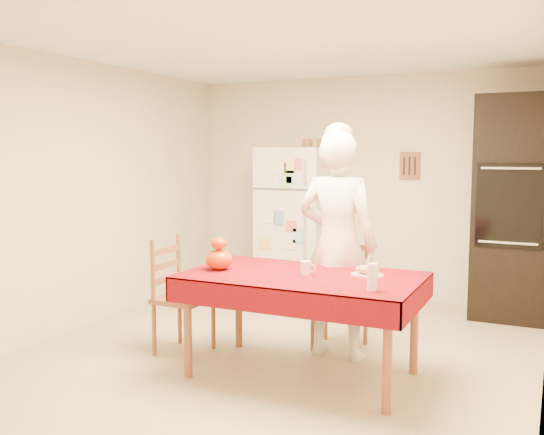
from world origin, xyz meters
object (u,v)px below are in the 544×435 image
Objects in this scene: pumpkin_lower at (219,260)px; bread_plate at (367,275)px; oven_cabinet at (512,208)px; coffee_mug at (306,268)px; refrigerator at (296,223)px; seated_woman at (337,245)px; dining_table at (302,284)px; chair_far at (342,287)px; chair_left at (177,291)px; wine_glass at (372,277)px.

pumpkin_lower is 0.86× the size of bread_plate.
oven_cabinet is 2.66m from coffee_mug.
refrigerator is 0.93× the size of seated_woman.
seated_woman is 0.55m from coffee_mug.
pumpkin_lower reaches higher than bread_plate.
dining_table is 7.08× the size of bread_plate.
refrigerator is 1.79× the size of chair_far.
pumpkin_lower is (-1.89, -2.45, -0.26)m from oven_cabinet.
refrigerator is 2.52m from dining_table.
dining_table is at bearing 9.16° from pumpkin_lower.
coffee_mug is (0.03, -0.00, 0.12)m from dining_table.
seated_woman reaches higher than chair_left.
oven_cabinet is 1.21× the size of seated_woman.
wine_glass is (0.60, -0.29, 0.16)m from dining_table.
chair_far is at bearing 121.82° from bread_plate.
seated_woman is at bearing 122.60° from wine_glass.
bread_plate is (0.41, -0.66, 0.26)m from chair_far.
refrigerator is 2.43m from pumpkin_lower.
dining_table is 1.16m from chair_left.
refrigerator reaches higher than bread_plate.
coffee_mug is (-0.05, -0.53, -0.10)m from seated_woman.
wine_glass is 0.45m from bread_plate.
chair_far is (-1.21, -1.56, -0.59)m from oven_cabinet.
wine_glass is (-0.65, -2.63, -0.25)m from oven_cabinet.
dining_table is at bearing 84.40° from seated_woman.
pumpkin_lower is 1.17× the size of wine_glass.
bread_plate is at bearing -55.72° from refrigerator.
coffee_mug is at bearing 8.48° from pumpkin_lower.
coffee_mug is 0.64m from wine_glass.
dining_table is 0.58m from seated_woman.
wine_glass is (0.58, -0.28, 0.04)m from coffee_mug.
chair_left is at bearing 176.33° from coffee_mug.
coffee_mug is at bearing -65.35° from refrigerator.
wine_glass reaches higher than coffee_mug.
chair_far reaches higher than bread_plate.
refrigerator is 8.28× the size of pumpkin_lower.
refrigerator is 17.00× the size of coffee_mug.
seated_woman reaches higher than refrigerator.
wine_glass is (0.52, -0.82, -0.06)m from seated_woman.
chair_far reaches higher than pumpkin_lower.
oven_cabinet reaches higher than refrigerator.
bread_plate is at bearing 17.36° from coffee_mug.
pumpkin_lower is 1.26m from wine_glass.
dining_table is 0.66m from pumpkin_lower.
coffee_mug is (1.06, -2.30, -0.04)m from refrigerator.
wine_glass is (1.24, -0.18, 0.01)m from pumpkin_lower.
pumpkin_lower is (-0.64, -0.10, 0.15)m from dining_table.
oven_cabinet reaches higher than bread_plate.
chair_far is (1.07, -1.51, -0.34)m from refrigerator.
wine_glass is at bearing -26.08° from coffee_mug.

